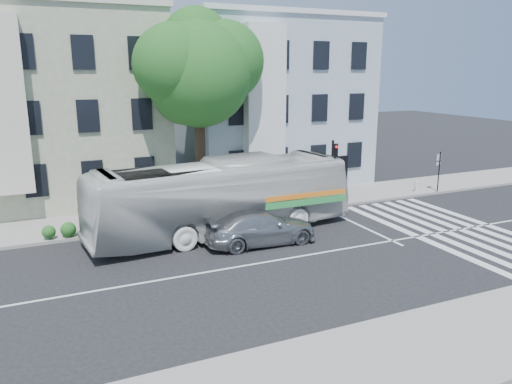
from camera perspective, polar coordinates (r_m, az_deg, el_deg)
ground at (r=20.83m, az=1.15°, el=-8.02°), size 120.00×120.00×0.00m
sidewalk_far at (r=27.86m, az=-5.87°, el=-2.24°), size 80.00×4.00×0.15m
sidewalk_near at (r=14.73m, az=15.24°, el=-18.10°), size 80.00×4.00×0.15m
building_left at (r=32.58m, az=-22.07°, el=8.86°), size 12.00×10.00×11.00m
building_right at (r=35.96m, az=1.11°, el=10.23°), size 12.00×10.00×11.00m
street_tree at (r=27.50m, az=-6.66°, el=13.90°), size 7.30×5.90×11.10m
bus at (r=23.90m, az=-3.83°, el=-0.58°), size 4.32×13.29×3.64m
sedan at (r=22.74m, az=0.51°, el=-4.09°), size 2.29×5.29×1.52m
hedge at (r=25.25m, az=-12.95°, el=-3.23°), size 8.22×3.87×0.70m
traffic_signal at (r=28.42m, az=8.81°, el=3.07°), size 0.41×0.52×3.92m
fire_hydrant at (r=33.51m, az=17.88°, el=0.67°), size 0.41×0.28×0.71m
far_sign_pole at (r=33.69m, az=20.17°, el=2.75°), size 0.45×0.23×2.58m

